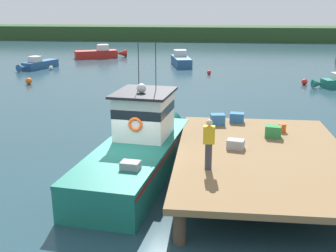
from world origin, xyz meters
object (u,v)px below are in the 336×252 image
bait_bucket (282,128)px  mooring_buoy_spare_mooring (29,81)px  deckhand_by_the_boat (209,143)px  crate_stack_near_edge (236,144)px  moored_boat_far_left (38,64)px  mooring_buoy_inshore (304,82)px  main_fishing_boat (140,146)px  moored_boat_near_channel (100,53)px  moored_boat_far_right (181,60)px  mooring_buoy_outer (209,72)px  mooring_buoy_channel_marker (51,68)px  crate_stack_mid_dock (273,132)px  crate_single_by_cleat (237,118)px  crate_single_far (218,119)px

bait_bucket → mooring_buoy_spare_mooring: 23.12m
deckhand_by_the_boat → mooring_buoy_spare_mooring: deckhand_by_the_boat is taller
crate_stack_near_edge → moored_boat_far_left: bearing=125.8°
mooring_buoy_inshore → bait_bucket: bearing=-104.6°
main_fishing_boat → bait_bucket: main_fishing_boat is taller
moored_boat_far_left → moored_boat_near_channel: bearing=66.8°
moored_boat_far_right → mooring_buoy_outer: moored_boat_far_right is taller
bait_bucket → mooring_buoy_channel_marker: bait_bucket is taller
moored_boat_far_right → crate_stack_mid_dock: bearing=-78.2°
moored_boat_far_right → bait_bucket: bearing=-77.0°
moored_boat_far_right → mooring_buoy_outer: 6.60m
crate_single_by_cleat → crate_single_far: 0.96m
crate_stack_mid_dock → mooring_buoy_channel_marker: 29.57m
bait_bucket → moored_boat_far_right: 27.91m
bait_bucket → moored_boat_far_left: size_ratio=0.07×
moored_boat_near_channel → mooring_buoy_outer: bearing=-39.3°
crate_stack_near_edge → moored_boat_near_channel: size_ratio=0.10×
mooring_buoy_inshore → crate_single_by_cleat: bearing=-111.4°
deckhand_by_the_boat → mooring_buoy_outer: bearing=90.6°
crate_stack_mid_dock → moored_boat_near_channel: 36.62m
moored_boat_near_channel → mooring_buoy_inshore: size_ratio=12.76×
main_fishing_boat → crate_single_far: bearing=41.0°
crate_stack_near_edge → mooring_buoy_channel_marker: size_ratio=1.50×
crate_stack_mid_dock → mooring_buoy_spare_mooring: (-17.15, 15.73, -1.17)m
crate_single_by_cleat → mooring_buoy_spare_mooring: size_ratio=1.15×
crate_single_by_cleat → mooring_buoy_spare_mooring: (-15.84, 13.71, -1.15)m
deckhand_by_the_boat → moored_boat_near_channel: deckhand_by_the_boat is taller
crate_stack_mid_dock → deckhand_by_the_boat: bearing=-125.0°
crate_stack_near_edge → moored_boat_far_right: size_ratio=0.10×
moored_boat_far_right → moored_boat_near_channel: moored_boat_near_channel is taller
moored_boat_near_channel → mooring_buoy_channel_marker: size_ratio=15.13×
mooring_buoy_inshore → main_fishing_boat: bearing=-117.9°
crate_stack_near_edge → deckhand_by_the_boat: (-0.96, -2.05, 0.69)m
crate_stack_near_edge → crate_stack_mid_dock: bearing=44.4°
moored_boat_far_right → mooring_buoy_spare_mooring: 16.67m
crate_stack_mid_dock → crate_single_far: bearing=143.8°
crate_stack_mid_dock → mooring_buoy_inshore: (4.92, 17.91, -1.19)m
crate_stack_near_edge → crate_single_far: size_ratio=1.00×
crate_stack_mid_dock → crate_single_by_cleat: size_ratio=1.00×
deckhand_by_the_boat → moored_boat_far_left: size_ratio=0.33×
moored_boat_far_right → mooring_buoy_spare_mooring: bearing=-132.8°
moored_boat_far_right → moored_boat_far_left: moored_boat_far_right is taller
mooring_buoy_channel_marker → moored_boat_far_left: bearing=156.9°
mooring_buoy_outer → mooring_buoy_inshore: mooring_buoy_inshore is taller
crate_single_by_cleat → mooring_buoy_outer: bearing=94.1°
crate_single_far → moored_boat_far_left: size_ratio=0.12×
crate_stack_near_edge → moored_boat_far_left: crate_stack_near_edge is taller
bait_bucket → mooring_buoy_inshore: bearing=75.4°
bait_bucket → mooring_buoy_outer: bait_bucket is taller
main_fishing_boat → crate_single_by_cleat: main_fishing_boat is taller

